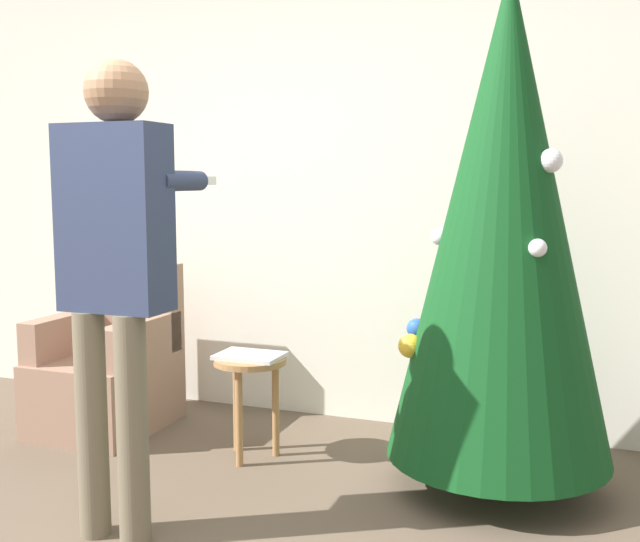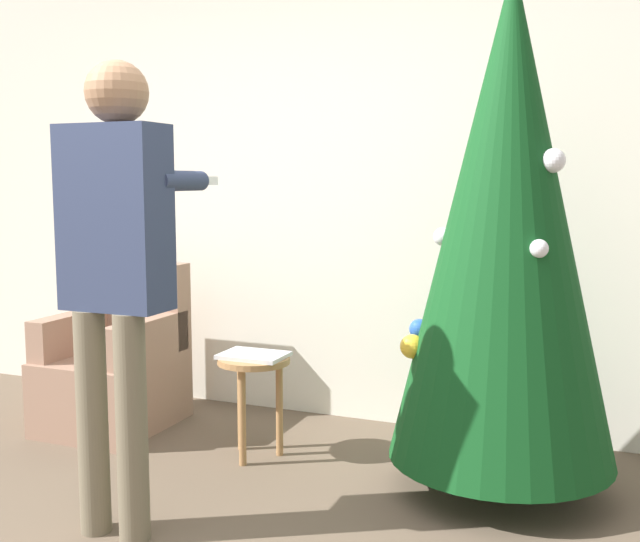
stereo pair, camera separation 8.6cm
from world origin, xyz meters
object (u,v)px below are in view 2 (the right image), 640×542
christmas_tree (506,218)px  person_standing (116,252)px  armchair (117,368)px  side_stool (254,376)px

christmas_tree → person_standing: bearing=-144.5°
christmas_tree → person_standing: (-1.32, -0.94, -0.11)m
armchair → person_standing: size_ratio=0.50×
armchair → side_stool: (0.95, -0.16, 0.09)m
christmas_tree → person_standing: 1.63m
armchair → side_stool: armchair is taller
christmas_tree → armchair: (-2.16, 0.12, -0.90)m
christmas_tree → side_stool: 1.45m
person_standing → side_stool: person_standing is taller
christmas_tree → armchair: bearing=176.9°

